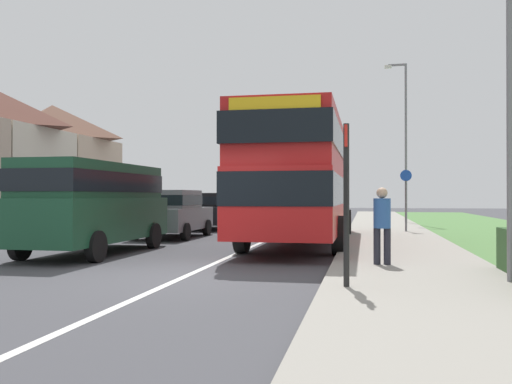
{
  "coord_description": "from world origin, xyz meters",
  "views": [
    {
      "loc": [
        3.28,
        -9.59,
        1.5
      ],
      "look_at": [
        0.54,
        3.95,
        1.6
      ],
      "focal_mm": 38.05,
      "sensor_mm": 36.0,
      "label": 1
    }
  ],
  "objects_px": {
    "double_decker_bus": "(302,175)",
    "parked_car_grey": "(172,212)",
    "bus_stop_sign": "(346,193)",
    "street_lamp_mid": "(404,133)",
    "parked_car_black": "(209,209)",
    "parked_car_white": "(238,207)",
    "parked_van_dark_green": "(94,200)",
    "street_lamp_near": "(503,15)",
    "pedestrian_at_stop": "(382,222)",
    "cycle_route_sign": "(406,198)"
  },
  "relations": [
    {
      "from": "double_decker_bus",
      "to": "parked_car_grey",
      "type": "xyz_separation_m",
      "value": [
        -4.88,
        1.67,
        -1.21
      ]
    },
    {
      "from": "bus_stop_sign",
      "to": "double_decker_bus",
      "type": "bearing_deg",
      "value": 101.0
    },
    {
      "from": "street_lamp_mid",
      "to": "bus_stop_sign",
      "type": "bearing_deg",
      "value": -96.21
    },
    {
      "from": "parked_car_black",
      "to": "parked_car_white",
      "type": "xyz_separation_m",
      "value": [
        0.11,
        5.12,
        0.0
      ]
    },
    {
      "from": "parked_car_grey",
      "to": "bus_stop_sign",
      "type": "height_order",
      "value": "bus_stop_sign"
    },
    {
      "from": "parked_van_dark_green",
      "to": "parked_car_white",
      "type": "relative_size",
      "value": 1.26
    },
    {
      "from": "parked_car_black",
      "to": "bus_stop_sign",
      "type": "bearing_deg",
      "value": -66.35
    },
    {
      "from": "parked_car_black",
      "to": "street_lamp_near",
      "type": "xyz_separation_m",
      "value": [
        9.09,
        -14.09,
        3.53
      ]
    },
    {
      "from": "bus_stop_sign",
      "to": "street_lamp_near",
      "type": "relative_size",
      "value": 0.34
    },
    {
      "from": "double_decker_bus",
      "to": "bus_stop_sign",
      "type": "relative_size",
      "value": 4.14
    },
    {
      "from": "parked_car_black",
      "to": "street_lamp_near",
      "type": "bearing_deg",
      "value": -57.18
    },
    {
      "from": "parked_car_black",
      "to": "parked_car_white",
      "type": "relative_size",
      "value": 0.97
    },
    {
      "from": "parked_car_white",
      "to": "street_lamp_mid",
      "type": "bearing_deg",
      "value": 3.59
    },
    {
      "from": "parked_car_white",
      "to": "bus_stop_sign",
      "type": "distance_m",
      "value": 21.24
    },
    {
      "from": "double_decker_bus",
      "to": "parked_van_dark_green",
      "type": "xyz_separation_m",
      "value": [
        -4.97,
        -3.87,
        -0.76
      ]
    },
    {
      "from": "double_decker_bus",
      "to": "pedestrian_at_stop",
      "type": "distance_m",
      "value": 6.14
    },
    {
      "from": "parked_car_white",
      "to": "parked_car_grey",
      "type": "bearing_deg",
      "value": -90.11
    },
    {
      "from": "pedestrian_at_stop",
      "to": "cycle_route_sign",
      "type": "relative_size",
      "value": 0.66
    },
    {
      "from": "pedestrian_at_stop",
      "to": "cycle_route_sign",
      "type": "xyz_separation_m",
      "value": [
        1.23,
        10.68,
        0.45
      ]
    },
    {
      "from": "parked_van_dark_green",
      "to": "parked_car_grey",
      "type": "height_order",
      "value": "parked_van_dark_green"
    },
    {
      "from": "pedestrian_at_stop",
      "to": "parked_car_grey",
      "type": "bearing_deg",
      "value": 134.46
    },
    {
      "from": "pedestrian_at_stop",
      "to": "street_lamp_mid",
      "type": "height_order",
      "value": "street_lamp_mid"
    },
    {
      "from": "parked_car_black",
      "to": "street_lamp_mid",
      "type": "bearing_deg",
      "value": 32.6
    },
    {
      "from": "street_lamp_near",
      "to": "double_decker_bus",
      "type": "bearing_deg",
      "value": 119.0
    },
    {
      "from": "parked_car_white",
      "to": "pedestrian_at_stop",
      "type": "bearing_deg",
      "value": -67.73
    },
    {
      "from": "street_lamp_near",
      "to": "street_lamp_mid",
      "type": "distance_m",
      "value": 19.76
    },
    {
      "from": "parked_car_white",
      "to": "bus_stop_sign",
      "type": "bearing_deg",
      "value": -72.16
    },
    {
      "from": "parked_car_white",
      "to": "double_decker_bus",
      "type": "bearing_deg",
      "value": -67.57
    },
    {
      "from": "cycle_route_sign",
      "to": "street_lamp_near",
      "type": "distance_m",
      "value": 12.88
    },
    {
      "from": "parked_car_black",
      "to": "street_lamp_near",
      "type": "height_order",
      "value": "street_lamp_near"
    },
    {
      "from": "parked_car_black",
      "to": "street_lamp_mid",
      "type": "height_order",
      "value": "street_lamp_mid"
    },
    {
      "from": "parked_van_dark_green",
      "to": "bus_stop_sign",
      "type": "bearing_deg",
      "value": -34.57
    },
    {
      "from": "parked_car_grey",
      "to": "cycle_route_sign",
      "type": "height_order",
      "value": "cycle_route_sign"
    },
    {
      "from": "double_decker_bus",
      "to": "parked_car_grey",
      "type": "bearing_deg",
      "value": 161.08
    },
    {
      "from": "parked_van_dark_green",
      "to": "cycle_route_sign",
      "type": "bearing_deg",
      "value": 46.69
    },
    {
      "from": "parked_car_grey",
      "to": "parked_car_black",
      "type": "height_order",
      "value": "parked_car_grey"
    },
    {
      "from": "parked_car_black",
      "to": "street_lamp_near",
      "type": "relative_size",
      "value": 0.54
    },
    {
      "from": "parked_car_grey",
      "to": "parked_car_white",
      "type": "height_order",
      "value": "parked_car_grey"
    },
    {
      "from": "bus_stop_sign",
      "to": "street_lamp_near",
      "type": "xyz_separation_m",
      "value": [
        2.48,
        1.0,
        2.88
      ]
    },
    {
      "from": "parked_car_grey",
      "to": "parked_car_black",
      "type": "distance_m",
      "value": 4.99
    },
    {
      "from": "pedestrian_at_stop",
      "to": "cycle_route_sign",
      "type": "distance_m",
      "value": 10.76
    },
    {
      "from": "parked_car_white",
      "to": "street_lamp_near",
      "type": "bearing_deg",
      "value": -64.94
    },
    {
      "from": "bus_stop_sign",
      "to": "pedestrian_at_stop",
      "type": "bearing_deg",
      "value": 77.79
    },
    {
      "from": "parked_car_white",
      "to": "pedestrian_at_stop",
      "type": "relative_size",
      "value": 2.58
    },
    {
      "from": "parked_car_black",
      "to": "cycle_route_sign",
      "type": "xyz_separation_m",
      "value": [
        8.45,
        -1.57,
        0.53
      ]
    },
    {
      "from": "double_decker_bus",
      "to": "bus_stop_sign",
      "type": "bearing_deg",
      "value": -79.0
    },
    {
      "from": "double_decker_bus",
      "to": "parked_car_black",
      "type": "distance_m",
      "value": 8.41
    },
    {
      "from": "double_decker_bus",
      "to": "parked_car_grey",
      "type": "relative_size",
      "value": 2.66
    },
    {
      "from": "cycle_route_sign",
      "to": "parked_van_dark_green",
      "type": "bearing_deg",
      "value": -133.31
    },
    {
      "from": "cycle_route_sign",
      "to": "street_lamp_mid",
      "type": "distance_m",
      "value": 7.98
    }
  ]
}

